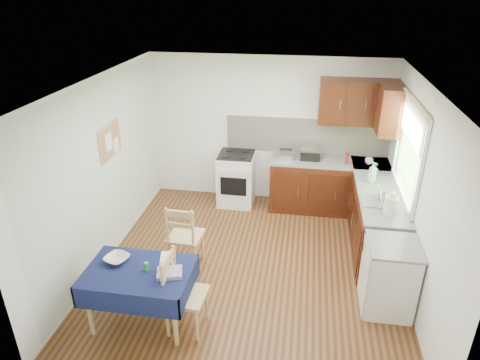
% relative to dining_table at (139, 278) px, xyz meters
% --- Properties ---
extents(floor, '(4.20, 4.20, 0.00)m').
position_rel_dining_table_xyz_m(floor, '(1.07, 1.22, -0.60)').
color(floor, '#442412').
rests_on(floor, ground).
extents(ceiling, '(4.00, 4.20, 0.02)m').
position_rel_dining_table_xyz_m(ceiling, '(1.07, 1.22, 1.90)').
color(ceiling, white).
rests_on(ceiling, wall_back).
extents(wall_back, '(4.00, 0.02, 2.50)m').
position_rel_dining_table_xyz_m(wall_back, '(1.07, 3.32, 0.65)').
color(wall_back, white).
rests_on(wall_back, ground).
extents(wall_front, '(4.00, 0.02, 2.50)m').
position_rel_dining_table_xyz_m(wall_front, '(1.07, -0.88, 0.65)').
color(wall_front, white).
rests_on(wall_front, ground).
extents(wall_left, '(0.02, 4.20, 2.50)m').
position_rel_dining_table_xyz_m(wall_left, '(-0.93, 1.22, 0.65)').
color(wall_left, silver).
rests_on(wall_left, ground).
extents(wall_right, '(0.02, 4.20, 2.50)m').
position_rel_dining_table_xyz_m(wall_right, '(3.07, 1.22, 0.65)').
color(wall_right, white).
rests_on(wall_right, ground).
extents(base_cabinets, '(1.90, 2.30, 0.86)m').
position_rel_dining_table_xyz_m(base_cabinets, '(2.43, 2.48, -0.17)').
color(base_cabinets, black).
rests_on(base_cabinets, ground).
extents(worktop_back, '(1.90, 0.60, 0.04)m').
position_rel_dining_table_xyz_m(worktop_back, '(2.12, 3.02, 0.28)').
color(worktop_back, slate).
rests_on(worktop_back, base_cabinets).
extents(worktop_right, '(0.60, 1.70, 0.04)m').
position_rel_dining_table_xyz_m(worktop_right, '(2.77, 1.87, 0.28)').
color(worktop_right, slate).
rests_on(worktop_right, base_cabinets).
extents(worktop_corner, '(0.60, 0.60, 0.04)m').
position_rel_dining_table_xyz_m(worktop_corner, '(2.77, 3.02, 0.28)').
color(worktop_corner, slate).
rests_on(worktop_corner, base_cabinets).
extents(splashback, '(2.70, 0.02, 0.60)m').
position_rel_dining_table_xyz_m(splashback, '(1.72, 3.30, 0.60)').
color(splashback, beige).
rests_on(splashback, wall_back).
extents(upper_cabinets, '(1.20, 0.85, 0.70)m').
position_rel_dining_table_xyz_m(upper_cabinets, '(2.60, 3.02, 1.25)').
color(upper_cabinets, black).
rests_on(upper_cabinets, wall_back).
extents(stove, '(0.60, 0.61, 0.92)m').
position_rel_dining_table_xyz_m(stove, '(0.57, 3.02, -0.14)').
color(stove, white).
rests_on(stove, ground).
extents(window, '(0.04, 1.48, 1.26)m').
position_rel_dining_table_xyz_m(window, '(3.05, 1.92, 1.05)').
color(window, '#365D26').
rests_on(window, wall_right).
extents(fridge, '(0.58, 0.60, 0.89)m').
position_rel_dining_table_xyz_m(fridge, '(2.77, 0.67, -0.16)').
color(fridge, white).
rests_on(fridge, ground).
extents(corkboard, '(0.04, 0.62, 0.47)m').
position_rel_dining_table_xyz_m(corkboard, '(-0.90, 1.52, 1.00)').
color(corkboard, tan).
rests_on(corkboard, wall_left).
extents(dining_table, '(1.16, 0.79, 0.70)m').
position_rel_dining_table_xyz_m(dining_table, '(0.00, 0.00, 0.00)').
color(dining_table, '#0E1138').
rests_on(dining_table, ground).
extents(chair_far, '(0.45, 0.45, 0.97)m').
position_rel_dining_table_xyz_m(chair_far, '(0.20, 1.07, -0.09)').
color(chair_far, tan).
rests_on(chair_far, ground).
extents(chair_near, '(0.45, 0.45, 0.96)m').
position_rel_dining_table_xyz_m(chair_near, '(0.49, -0.03, -0.09)').
color(chair_near, tan).
rests_on(chair_near, ground).
extents(toaster, '(0.24, 0.15, 0.18)m').
position_rel_dining_table_xyz_m(toaster, '(1.41, 2.97, 0.39)').
color(toaster, silver).
rests_on(toaster, worktop_back).
extents(sandwich_press, '(0.31, 0.27, 0.18)m').
position_rel_dining_table_xyz_m(sandwich_press, '(1.80, 3.04, 0.39)').
color(sandwich_press, black).
rests_on(sandwich_press, worktop_back).
extents(sauce_bottle, '(0.05, 0.05, 0.20)m').
position_rel_dining_table_xyz_m(sauce_bottle, '(2.37, 2.90, 0.40)').
color(sauce_bottle, '#B40E12').
rests_on(sauce_bottle, worktop_back).
extents(yellow_packet, '(0.12, 0.08, 0.16)m').
position_rel_dining_table_xyz_m(yellow_packet, '(1.85, 3.11, 0.38)').
color(yellow_packet, yellow).
rests_on(yellow_packet, worktop_back).
extents(dish_rack, '(0.44, 0.34, 0.21)m').
position_rel_dining_table_xyz_m(dish_rack, '(2.72, 1.64, 0.33)').
color(dish_rack, gray).
rests_on(dish_rack, worktop_right).
extents(kettle, '(0.17, 0.17, 0.29)m').
position_rel_dining_table_xyz_m(kettle, '(2.83, 1.40, 0.43)').
color(kettle, white).
rests_on(kettle, worktop_right).
extents(cup, '(0.16, 0.16, 0.10)m').
position_rel_dining_table_xyz_m(cup, '(2.73, 2.97, 0.35)').
color(cup, silver).
rests_on(cup, worktop_back).
extents(soap_bottle_a, '(0.16, 0.16, 0.31)m').
position_rel_dining_table_xyz_m(soap_bottle_a, '(2.69, 2.29, 0.45)').
color(soap_bottle_a, white).
rests_on(soap_bottle_a, worktop_right).
extents(soap_bottle_b, '(0.09, 0.09, 0.18)m').
position_rel_dining_table_xyz_m(soap_bottle_b, '(2.76, 2.53, 0.39)').
color(soap_bottle_b, '#1E65B3').
rests_on(soap_bottle_b, worktop_right).
extents(soap_bottle_c, '(0.16, 0.16, 0.16)m').
position_rel_dining_table_xyz_m(soap_bottle_c, '(2.78, 1.67, 0.38)').
color(soap_bottle_c, '#258934').
rests_on(soap_bottle_c, worktop_right).
extents(plate_bowl, '(0.33, 0.33, 0.06)m').
position_rel_dining_table_xyz_m(plate_bowl, '(-0.30, 0.12, 0.14)').
color(plate_bowl, beige).
rests_on(plate_bowl, dining_table).
extents(book, '(0.22, 0.26, 0.02)m').
position_rel_dining_table_xyz_m(book, '(0.17, 0.25, 0.11)').
color(book, white).
rests_on(book, dining_table).
extents(spice_jar, '(0.05, 0.05, 0.10)m').
position_rel_dining_table_xyz_m(spice_jar, '(0.09, 0.02, 0.15)').
color(spice_jar, green).
rests_on(spice_jar, dining_table).
extents(tea_towel, '(0.31, 0.27, 0.05)m').
position_rel_dining_table_xyz_m(tea_towel, '(0.36, -0.02, 0.13)').
color(tea_towel, navy).
rests_on(tea_towel, dining_table).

